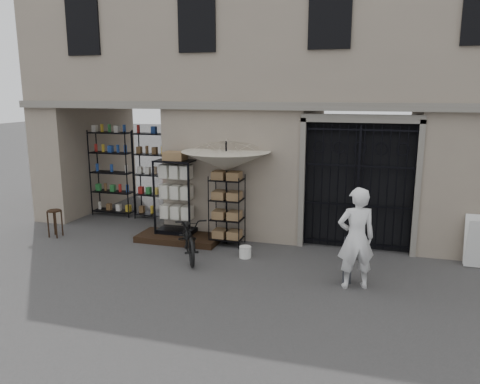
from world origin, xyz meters
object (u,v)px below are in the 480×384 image
(bicycle, at_px, (189,257))
(wooden_stool, at_px, (55,223))
(wire_rack, at_px, (227,211))
(market_umbrella, at_px, (226,156))
(steel_bollard, at_px, (347,260))
(white_bucket, at_px, (245,252))
(display_cabinet, at_px, (176,200))
(easel_sign, at_px, (479,242))
(shopkeeper, at_px, (353,287))

(bicycle, relative_size, wooden_stool, 2.70)
(wire_rack, height_order, market_umbrella, market_umbrella)
(market_umbrella, height_order, steel_bollard, market_umbrella)
(bicycle, distance_m, wooden_stool, 3.83)
(market_umbrella, distance_m, steel_bollard, 3.73)
(wire_rack, relative_size, white_bucket, 6.37)
(wire_rack, distance_m, white_bucket, 1.22)
(white_bucket, relative_size, bicycle, 0.14)
(display_cabinet, height_order, white_bucket, display_cabinet)
(wire_rack, distance_m, steel_bollard, 3.29)
(steel_bollard, bearing_deg, bicycle, 172.37)
(white_bucket, bearing_deg, bicycle, -164.80)
(wooden_stool, height_order, easel_sign, easel_sign)
(wire_rack, distance_m, easel_sign, 5.42)
(easel_sign, bearing_deg, wooden_stool, -175.19)
(display_cabinet, relative_size, bicycle, 1.06)
(market_umbrella, relative_size, steel_bollard, 3.30)
(white_bucket, bearing_deg, display_cabinet, 156.90)
(market_umbrella, distance_m, wooden_stool, 4.69)
(wire_rack, distance_m, shopkeeper, 3.57)
(wire_rack, relative_size, easel_sign, 1.59)
(steel_bollard, bearing_deg, wire_rack, 152.09)
(white_bucket, bearing_deg, steel_bollard, -19.31)
(display_cabinet, bearing_deg, shopkeeper, -46.21)
(wire_rack, bearing_deg, wooden_stool, -161.43)
(wooden_stool, bearing_deg, steel_bollard, -7.06)
(easel_sign, bearing_deg, steel_bollard, -147.12)
(display_cabinet, relative_size, easel_sign, 1.87)
(market_umbrella, distance_m, shopkeeper, 4.13)
(display_cabinet, distance_m, wire_rack, 1.35)
(shopkeeper, distance_m, easel_sign, 3.01)
(bicycle, bearing_deg, wooden_stool, 144.34)
(display_cabinet, distance_m, wooden_stool, 3.13)
(white_bucket, height_order, steel_bollard, steel_bollard)
(wooden_stool, bearing_deg, white_bucket, -1.28)
(bicycle, bearing_deg, wire_rack, 34.62)
(wooden_stool, bearing_deg, shopkeeper, -8.25)
(bicycle, bearing_deg, white_bucket, -13.93)
(wire_rack, relative_size, bicycle, 0.90)
(display_cabinet, xyz_separation_m, wire_rack, (1.34, -0.10, -0.15))
(market_umbrella, bearing_deg, display_cabinet, 178.29)
(wire_rack, xyz_separation_m, wooden_stool, (-4.32, -0.64, -0.46))
(bicycle, bearing_deg, display_cabinet, 95.50)
(bicycle, height_order, wooden_stool, bicycle)
(market_umbrella, relative_size, easel_sign, 2.81)
(white_bucket, distance_m, shopkeeper, 2.56)
(shopkeeper, height_order, easel_sign, easel_sign)
(display_cabinet, bearing_deg, wooden_stool, 170.27)
(market_umbrella, height_order, easel_sign, market_umbrella)
(easel_sign, bearing_deg, wire_rack, -178.69)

